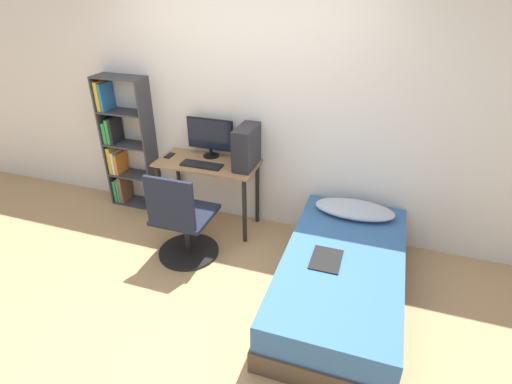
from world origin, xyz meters
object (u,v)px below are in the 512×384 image
office_chair (183,226)px  bed (341,278)px  bookshelf (122,147)px  monitor (210,136)px  pc_tower (246,147)px  keyboard (202,165)px

office_chair → bed: size_ratio=0.49×
bookshelf → office_chair: bookshelf is taller
monitor → bed: bearing=-29.0°
bookshelf → bed: 2.84m
monitor → bookshelf: bearing=-178.5°
bed → pc_tower: (-1.11, 0.75, 0.75)m
bed → monitor: monitor is taller
office_chair → pc_tower: bearing=58.7°
monitor → pc_tower: bearing=-14.8°
keyboard → pc_tower: 0.50m
monitor → pc_tower: size_ratio=1.23×
bookshelf → monitor: (1.10, 0.03, 0.25)m
office_chair → bed: office_chair is taller
office_chair → bed: bearing=-2.9°
bookshelf → bed: bookshelf is taller
office_chair → keyboard: (-0.03, 0.53, 0.40)m
bed → keyboard: (-1.55, 0.61, 0.55)m
office_chair → monitor: monitor is taller
bookshelf → pc_tower: bookshelf is taller
office_chair → keyboard: 0.67m
office_chair → bed: (1.52, -0.08, -0.15)m
bookshelf → pc_tower: bearing=-3.3°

